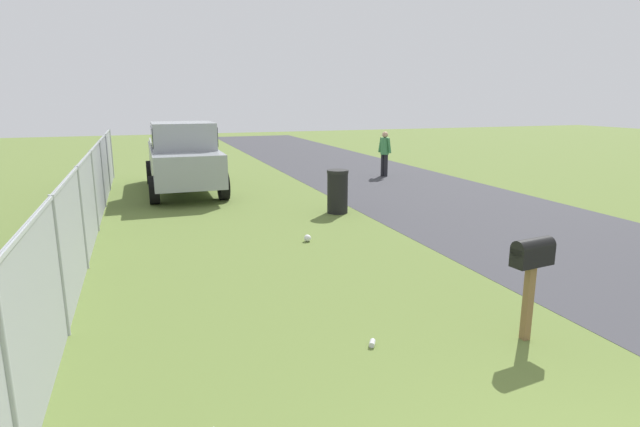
% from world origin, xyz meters
% --- Properties ---
extents(road_asphalt, '(60.00, 5.54, 0.01)m').
position_xyz_m(road_asphalt, '(6.00, -4.90, 0.00)').
color(road_asphalt, '#38383D').
rests_on(road_asphalt, ground).
extents(mailbox, '(0.26, 0.53, 1.23)m').
position_xyz_m(mailbox, '(3.24, -1.22, 0.99)').
color(mailbox, brown).
rests_on(mailbox, ground).
extents(pickup_truck, '(5.24, 2.10, 2.09)m').
position_xyz_m(pickup_truck, '(14.38, 1.72, 1.10)').
color(pickup_truck, '#93999E').
rests_on(pickup_truck, ground).
extents(trash_bin, '(0.53, 0.53, 1.07)m').
position_xyz_m(trash_bin, '(10.23, -1.58, 0.54)').
color(trash_bin, black).
rests_on(trash_bin, ground).
extents(pedestrian, '(0.45, 0.33, 1.60)m').
position_xyz_m(pedestrian, '(15.19, -5.33, 0.92)').
color(pedestrian, black).
rests_on(pedestrian, ground).
extents(fence_section, '(18.14, 0.07, 1.72)m').
position_xyz_m(fence_section, '(9.01, 3.88, 0.93)').
color(fence_section, '#9EA3A8').
rests_on(fence_section, ground).
extents(litter_bag_by_mailbox, '(0.14, 0.14, 0.14)m').
position_xyz_m(litter_bag_by_mailbox, '(8.04, -0.09, 0.07)').
color(litter_bag_by_mailbox, silver).
rests_on(litter_bag_by_mailbox, ground).
extents(litter_can_midfield_b, '(0.14, 0.12, 0.07)m').
position_xyz_m(litter_can_midfield_b, '(3.68, 0.55, 0.03)').
color(litter_can_midfield_b, silver).
rests_on(litter_can_midfield_b, ground).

